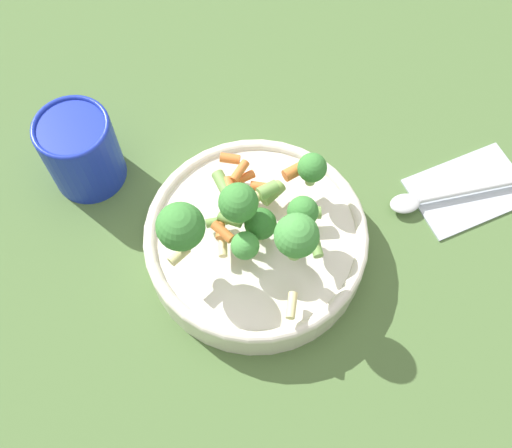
% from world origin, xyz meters
% --- Properties ---
extents(ground_plane, '(3.00, 3.00, 0.00)m').
position_xyz_m(ground_plane, '(0.00, 0.00, 0.00)').
color(ground_plane, '#4C6B38').
extents(bowl, '(0.25, 0.25, 0.05)m').
position_xyz_m(bowl, '(0.00, 0.00, 0.03)').
color(bowl, silver).
rests_on(bowl, ground_plane).
extents(pasta_salad, '(0.19, 0.19, 0.10)m').
position_xyz_m(pasta_salad, '(-0.01, 0.01, 0.11)').
color(pasta_salad, '#8CB766').
rests_on(pasta_salad, bowl).
extents(cup, '(0.09, 0.09, 0.10)m').
position_xyz_m(cup, '(0.21, 0.08, 0.05)').
color(cup, '#192DAD').
rests_on(cup, ground_plane).
extents(napkin, '(0.13, 0.16, 0.01)m').
position_xyz_m(napkin, '(-0.11, -0.25, 0.00)').
color(napkin, '#B2BCC6').
rests_on(napkin, ground_plane).
extents(spoon, '(0.11, 0.17, 0.01)m').
position_xyz_m(spoon, '(-0.09, -0.21, 0.01)').
color(spoon, silver).
rests_on(spoon, napkin).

